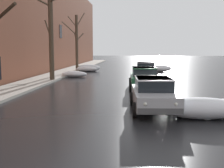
% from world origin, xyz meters
% --- Properties ---
extents(left_sidewalk_slab, '(2.60, 80.00, 0.15)m').
position_xyz_m(left_sidewalk_slab, '(-6.02, 18.00, 0.08)').
color(left_sidewalk_slab, '#A8A399').
rests_on(left_sidewalk_slab, ground).
extents(brick_townhouse_facade, '(0.63, 80.00, 11.73)m').
position_xyz_m(brick_townhouse_facade, '(-7.82, 18.00, 5.86)').
color(brick_townhouse_facade, brown).
rests_on(brick_townhouse_facade, ground).
extents(snow_bank_near_corner_left, '(2.35, 1.01, 0.57)m').
position_xyz_m(snow_bank_near_corner_left, '(-4.01, 23.23, 0.28)').
color(snow_bank_near_corner_left, white).
rests_on(snow_bank_near_corner_left, ground).
extents(snow_bank_along_left_kerb, '(2.60, 1.42, 0.80)m').
position_xyz_m(snow_bank_along_left_kerb, '(4.46, 29.92, 0.39)').
color(snow_bank_along_left_kerb, white).
rests_on(snow_bank_along_left_kerb, ground).
extents(snow_bank_mid_block_left, '(2.53, 0.92, 0.64)m').
position_xyz_m(snow_bank_mid_block_left, '(-3.92, 29.41, 0.30)').
color(snow_bank_mid_block_left, white).
rests_on(snow_bank_mid_block_left, ground).
extents(snow_bank_near_corner_right, '(3.17, 1.26, 0.82)m').
position_xyz_m(snow_bank_near_corner_right, '(4.36, 8.03, 0.40)').
color(snow_bank_near_corner_right, white).
rests_on(snow_bank_near_corner_right, ground).
extents(snow_bank_along_right_kerb, '(2.82, 1.18, 0.80)m').
position_xyz_m(snow_bank_along_right_kerb, '(-3.77, 30.02, 0.39)').
color(snow_bank_along_right_kerb, white).
rests_on(snow_bank_along_right_kerb, ground).
extents(snow_bank_far_right_pile, '(2.69, 1.20, 0.61)m').
position_xyz_m(snow_bank_far_right_pile, '(4.84, 9.24, 0.26)').
color(snow_bank_far_right_pile, white).
rests_on(snow_bank_far_right_pile, ground).
extents(bare_tree_mid_block, '(3.28, 2.99, 7.61)m').
position_xyz_m(bare_tree_mid_block, '(-4.98, 19.60, 3.99)').
color(bare_tree_mid_block, '#4C3D2D').
rests_on(bare_tree_mid_block, ground).
extents(bare_tree_far_down_block, '(2.14, 2.79, 6.86)m').
position_xyz_m(bare_tree_far_down_block, '(-5.00, 29.52, 3.47)').
color(bare_tree_far_down_block, '#4C3D2D').
rests_on(bare_tree_far_down_block, ground).
extents(sedan_silver_approaching_near_lane, '(2.12, 4.24, 1.42)m').
position_xyz_m(sedan_silver_approaching_near_lane, '(2.59, 9.40, 0.75)').
color(sedan_silver_approaching_near_lane, '#B7B7BC').
rests_on(sedan_silver_approaching_near_lane, ground).
extents(sedan_green_parked_kerbside_close, '(2.08, 4.42, 1.42)m').
position_xyz_m(sedan_green_parked_kerbside_close, '(2.35, 16.06, 0.75)').
color(sedan_green_parked_kerbside_close, '#1E5633').
rests_on(sedan_green_parked_kerbside_close, ground).
extents(sedan_grey_parked_kerbside_mid, '(1.97, 3.96, 1.42)m').
position_xyz_m(sedan_grey_parked_kerbside_mid, '(2.66, 22.69, 0.75)').
color(sedan_grey_parked_kerbside_mid, slate).
rests_on(sedan_grey_parked_kerbside_mid, ground).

